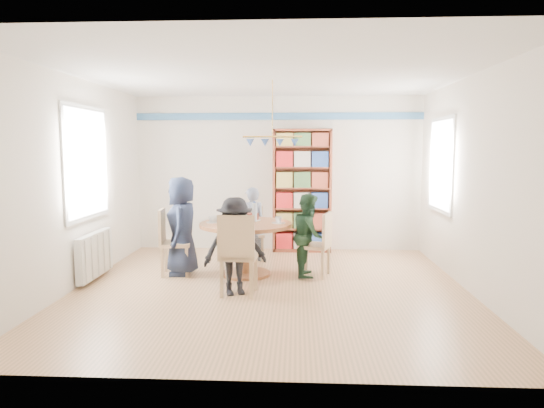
# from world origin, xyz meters

# --- Properties ---
(ground) EXTENTS (5.00, 5.00, 0.00)m
(ground) POSITION_xyz_m (0.00, 0.00, 0.00)
(ground) COLOR tan
(room_shell) EXTENTS (5.00, 5.00, 5.00)m
(room_shell) POSITION_xyz_m (-0.26, 0.87, 1.65)
(room_shell) COLOR white
(room_shell) RESTS_ON ground
(radiator) EXTENTS (0.12, 1.00, 0.60)m
(radiator) POSITION_xyz_m (-2.42, 0.30, 0.35)
(radiator) COLOR silver
(radiator) RESTS_ON ground
(dining_table) EXTENTS (1.30, 1.30, 0.75)m
(dining_table) POSITION_xyz_m (-0.39, 0.66, 0.56)
(dining_table) COLOR brown
(dining_table) RESTS_ON ground
(chair_left) EXTENTS (0.46, 0.46, 0.94)m
(chair_left) POSITION_xyz_m (-1.46, 0.63, 0.52)
(chair_left) COLOR tan
(chair_left) RESTS_ON ground
(chair_right) EXTENTS (0.51, 0.51, 0.91)m
(chair_right) POSITION_xyz_m (0.66, 0.65, 0.50)
(chair_right) COLOR tan
(chair_right) RESTS_ON ground
(chair_far) EXTENTS (0.43, 0.43, 0.86)m
(chair_far) POSITION_xyz_m (-0.40, 1.71, 0.47)
(chair_far) COLOR tan
(chair_far) RESTS_ON ground
(chair_near) EXTENTS (0.47, 0.47, 1.01)m
(chair_near) POSITION_xyz_m (-0.38, -0.32, 0.56)
(chair_near) COLOR tan
(chair_near) RESTS_ON ground
(person_left) EXTENTS (0.53, 0.73, 1.40)m
(person_left) POSITION_xyz_m (-1.30, 0.66, 0.70)
(person_left) COLOR #161D31
(person_left) RESTS_ON ground
(person_right) EXTENTS (0.46, 0.58, 1.17)m
(person_right) POSITION_xyz_m (0.51, 0.67, 0.59)
(person_right) COLOR black
(person_right) RESTS_ON ground
(person_far) EXTENTS (0.49, 0.38, 1.19)m
(person_far) POSITION_xyz_m (-0.38, 1.54, 0.59)
(person_far) COLOR gray
(person_far) RESTS_ON ground
(person_near) EXTENTS (0.88, 0.69, 1.20)m
(person_near) POSITION_xyz_m (-0.42, -0.27, 0.60)
(person_near) COLOR black
(person_near) RESTS_ON ground
(bookshelf) EXTENTS (1.01, 0.30, 2.12)m
(bookshelf) POSITION_xyz_m (0.42, 2.34, 1.05)
(bookshelf) COLOR brown
(bookshelf) RESTS_ON ground
(tableware) EXTENTS (1.12, 1.12, 0.29)m
(tableware) POSITION_xyz_m (-0.41, 0.69, 0.81)
(tableware) COLOR white
(tableware) RESTS_ON dining_table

